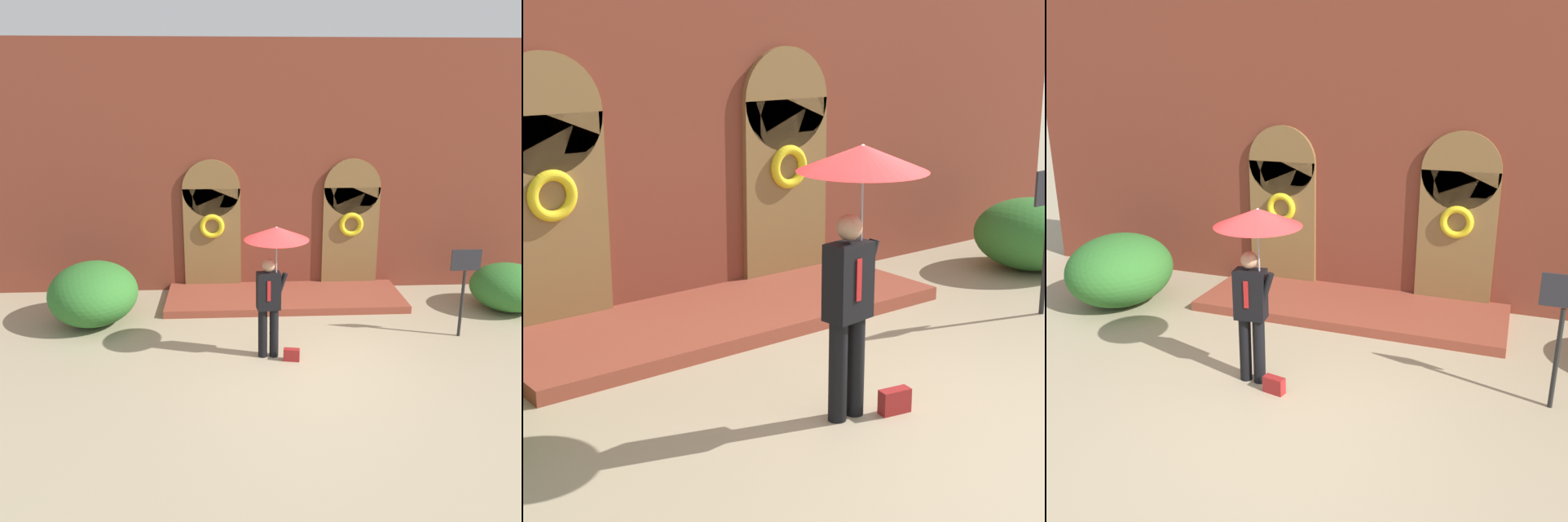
% 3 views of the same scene
% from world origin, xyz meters
% --- Properties ---
extents(ground_plane, '(80.00, 80.00, 0.00)m').
position_xyz_m(ground_plane, '(0.00, 0.00, 0.00)').
color(ground_plane, tan).
extents(building_facade, '(14.00, 2.30, 5.60)m').
position_xyz_m(building_facade, '(-0.00, 4.15, 2.68)').
color(building_facade, brown).
rests_on(building_facade, ground).
extents(person_with_umbrella, '(1.10, 1.10, 2.36)m').
position_xyz_m(person_with_umbrella, '(-0.45, 0.33, 1.91)').
color(person_with_umbrella, black).
rests_on(person_with_umbrella, ground).
extents(handbag, '(0.30, 0.17, 0.22)m').
position_xyz_m(handbag, '(-0.16, 0.13, 0.11)').
color(handbag, maroon).
rests_on(handbag, ground).
extents(sign_post, '(0.56, 0.06, 1.72)m').
position_xyz_m(sign_post, '(3.17, 1.01, 1.16)').
color(sign_post, black).
rests_on(sign_post, ground).
extents(shrub_left, '(1.76, 1.98, 1.25)m').
position_xyz_m(shrub_left, '(-3.95, 2.06, 0.63)').
color(shrub_left, '#2D6B28').
rests_on(shrub_left, ground).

